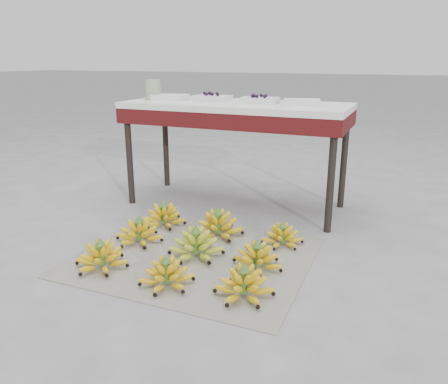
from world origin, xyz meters
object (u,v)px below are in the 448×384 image
at_px(bunch_mid_left, 139,233).
at_px(glass_jar, 153,90).
at_px(tray_far_left, 170,97).
at_px(bunch_front_center, 167,275).
at_px(bunch_front_right, 244,285).
at_px(tray_right, 259,100).
at_px(bunch_back_center, 218,226).
at_px(vendor_table, 236,115).
at_px(bunch_front_left, 101,258).
at_px(tray_far_right, 302,102).
at_px(tray_left, 212,98).
at_px(bunch_back_left, 164,216).
at_px(bunch_mid_right, 257,259).
at_px(bunch_back_right, 282,237).
at_px(bunch_mid_center, 196,245).
at_px(newspaper_mat, 194,257).

bearing_deg(bunch_mid_left, glass_jar, 108.26).
xyz_separation_m(tray_far_left, glass_jar, (-0.13, -0.03, 0.05)).
distance_m(bunch_front_center, bunch_front_right, 0.38).
bearing_deg(tray_far_left, tray_right, 0.97).
xyz_separation_m(bunch_back_center, vendor_table, (-0.13, 0.61, 0.60)).
xyz_separation_m(bunch_front_left, tray_far_right, (0.73, 1.26, 0.72)).
height_order(tray_right, tray_far_right, tray_right).
relative_size(bunch_front_left, tray_left, 1.21).
bearing_deg(tray_left, tray_far_left, -175.20).
bearing_deg(bunch_back_center, bunch_back_left, 157.78).
relative_size(bunch_front_left, bunch_front_center, 0.92).
height_order(bunch_front_left, tray_left, tray_left).
bearing_deg(tray_far_left, bunch_mid_left, -73.52).
height_order(bunch_mid_right, tray_right, tray_right).
distance_m(bunch_front_left, tray_left, 1.46).
bearing_deg(bunch_back_right, bunch_front_right, -95.08).
relative_size(bunch_back_left, bunch_back_center, 0.86).
bearing_deg(vendor_table, glass_jar, -176.92).
xyz_separation_m(bunch_back_left, tray_left, (0.07, 0.61, 0.72)).
relative_size(bunch_mid_center, vendor_table, 0.20).
relative_size(bunch_mid_left, vendor_table, 0.19).
distance_m(bunch_back_right, tray_right, 1.01).
distance_m(bunch_back_center, glass_jar, 1.24).
distance_m(bunch_back_left, bunch_back_right, 0.80).
relative_size(tray_left, tray_far_right, 0.93).
height_order(bunch_back_right, tray_far_left, tray_far_left).
height_order(newspaper_mat, bunch_back_left, bunch_back_left).
bearing_deg(tray_far_right, bunch_front_right, -87.09).
distance_m(bunch_front_center, bunch_mid_center, 0.35).
bearing_deg(bunch_back_right, vendor_table, 127.41).
height_order(newspaper_mat, bunch_mid_center, bunch_mid_center).
distance_m(bunch_front_left, bunch_front_center, 0.41).
bearing_deg(newspaper_mat, bunch_mid_center, 31.58).
distance_m(bunch_front_left, bunch_mid_center, 0.51).
height_order(tray_far_left, tray_far_right, tray_far_left).
distance_m(newspaper_mat, vendor_table, 1.16).
height_order(newspaper_mat, bunch_front_left, bunch_front_left).
relative_size(bunch_mid_center, tray_far_left, 1.20).
bearing_deg(bunch_mid_right, bunch_mid_left, -168.56).
distance_m(bunch_back_left, tray_left, 0.94).
bearing_deg(bunch_front_left, tray_right, 77.22).
relative_size(vendor_table, tray_far_right, 5.82).
distance_m(bunch_front_center, bunch_back_left, 0.81).
xyz_separation_m(newspaper_mat, tray_far_left, (-0.65, 0.93, 0.78)).
relative_size(bunch_mid_left, bunch_mid_center, 0.95).
xyz_separation_m(bunch_back_right, tray_right, (-0.36, 0.59, 0.73)).
relative_size(bunch_back_left, tray_right, 1.28).
bearing_deg(vendor_table, bunch_back_right, -47.66).
xyz_separation_m(bunch_mid_center, bunch_back_left, (-0.41, 0.34, -0.00)).
bearing_deg(bunch_mid_left, bunch_mid_right, -10.24).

